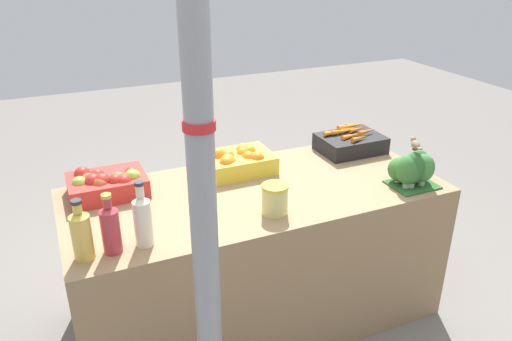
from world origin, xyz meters
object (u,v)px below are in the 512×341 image
Objects in this scene: apple_crate at (107,183)px; sparrow_bird at (415,144)px; orange_crate at (238,161)px; juice_bottle_cloudy at (143,219)px; juice_bottle_golden at (81,234)px; pickle_jar at (275,199)px; broccoli_pile at (412,169)px; juice_bottle_ruby at (111,228)px; carrot_crate at (350,142)px; support_pole at (201,163)px.

sparrow_bird is at bearing -19.48° from apple_crate.
orange_crate is 0.77m from juice_bottle_cloudy.
orange_crate is 0.95m from juice_bottle_golden.
sparrow_bird is at bearing -1.12° from pickle_jar.
broccoli_pile reaches higher than pickle_jar.
pickle_jar is at bearing 111.76° from sparrow_bird.
broccoli_pile is 1.41m from juice_bottle_ruby.
carrot_crate is at bearing 0.52° from apple_crate.
broccoli_pile is (0.02, -0.50, 0.04)m from carrot_crate.
juice_bottle_ruby reaches higher than carrot_crate.
juice_bottle_golden is at bearing -161.51° from carrot_crate.
carrot_crate is at bearing 0.61° from orange_crate.
support_pole is 19.02× the size of sparrow_bird.
juice_bottle_ruby is 0.12m from juice_bottle_cloudy.
juice_bottle_ruby reaches higher than pickle_jar.
juice_bottle_cloudy is 2.10× the size of sparrow_bird.
juice_bottle_cloudy is at bearing -179.89° from broccoli_pile.
juice_bottle_ruby is at bearing -179.90° from broccoli_pile.
juice_bottle_cloudy is 2.00× the size of pickle_jar.
broccoli_pile is 0.12m from sparrow_bird.
orange_crate is at bearing 88.08° from pickle_jar.
juice_bottle_golden is 0.99× the size of juice_bottle_ruby.
pickle_jar is at bearing 43.49° from support_pole.
juice_bottle_cloudy is at bearing 106.19° from support_pole.
apple_crate is 1.29× the size of juice_bottle_cloudy.
apple_crate is at bearing -179.58° from orange_crate.
juice_bottle_cloudy is (-1.28, -0.50, 0.06)m from carrot_crate.
orange_crate is at bearing 145.09° from broccoli_pile.
juice_bottle_ruby is at bearing -96.26° from apple_crate.
apple_crate is at bearing 143.79° from pickle_jar.
support_pole is 10.04× the size of juice_bottle_ruby.
orange_crate is 2.70× the size of sparrow_bird.
juice_bottle_ruby is 0.90× the size of juice_bottle_cloudy.
sparrow_bird reaches higher than apple_crate.
juice_bottle_ruby is at bearing 113.20° from sparrow_bird.
juice_bottle_golden is (-1.52, -0.00, 0.01)m from broccoli_pile.
support_pole reaches higher than apple_crate.
pickle_jar is (-0.70, -0.48, 0.01)m from carrot_crate.
juice_bottle_ruby is at bearing -160.23° from carrot_crate.
apple_crate is at bearing -179.48° from carrot_crate.
broccoli_pile is (1.17, 0.41, -0.40)m from support_pole.
orange_crate is at bearing 62.54° from support_pole.
support_pole is at bearing 132.34° from sparrow_bird.
juice_bottle_golden is at bearing -107.86° from apple_crate.
juice_bottle_ruby is 1.89× the size of sparrow_bird.
broccoli_pile is (0.70, -0.49, 0.03)m from orange_crate.
carrot_crate is at bearing 34.28° from pickle_jar.
juice_bottle_golden is 1.88× the size of sparrow_bird.
juice_bottle_golden is 0.90× the size of juice_bottle_cloudy.
broccoli_pile is at bearing -1.54° from pickle_jar.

